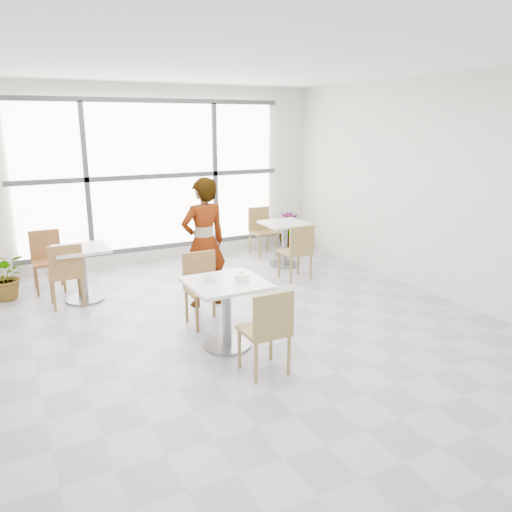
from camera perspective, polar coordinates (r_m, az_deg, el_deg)
name	(u,v)px	position (r m, az deg, el deg)	size (l,w,h in m)	color
floor	(244,332)	(5.98, -1.34, -8.63)	(7.00, 7.00, 0.00)	#9E9EA5
ceiling	(242,60)	(5.51, -1.54, 21.30)	(7.00, 7.00, 0.00)	white
wall_back	(153,176)	(8.80, -11.58, 8.87)	(6.00, 6.00, 0.00)	silver
wall_right	(441,189)	(7.36, 20.24, 7.10)	(7.00, 7.00, 0.00)	silver
window	(154,176)	(8.74, -11.47, 8.84)	(4.60, 0.07, 2.52)	white
main_table	(226,302)	(5.44, -3.36, -5.17)	(0.80, 0.80, 0.75)	white
chair_near	(268,327)	(4.85, 1.36, -8.00)	(0.42, 0.42, 0.87)	#9A8148
chair_far	(203,283)	(6.14, -6.06, -3.07)	(0.42, 0.42, 0.87)	olive
oatmeal_bowl	(242,277)	(5.35, -1.62, -2.41)	(0.21, 0.21, 0.10)	white
coffee_cup	(208,279)	(5.35, -5.40, -2.64)	(0.16, 0.13, 0.07)	white
person	(204,243)	(6.62, -5.91, 1.49)	(0.63, 0.41, 1.71)	black
bg_table_left	(82,266)	(7.24, -19.06, -1.11)	(0.70, 0.70, 0.75)	silver
bg_table_right	(285,237)	(8.56, 3.25, 2.11)	(0.70, 0.70, 0.75)	silver
bg_chair_left_near	(66,271)	(7.05, -20.73, -1.60)	(0.42, 0.42, 0.87)	olive
bg_chair_left_far	(47,256)	(7.91, -22.60, -0.04)	(0.42, 0.42, 0.87)	brown
bg_chair_right_near	(298,249)	(7.76, 4.77, 0.83)	(0.42, 0.42, 0.87)	olive
bg_chair_right_far	(261,228)	(9.27, 0.61, 3.21)	(0.42, 0.42, 0.87)	olive
plant_left	(7,276)	(7.75, -26.40, -2.05)	(0.59, 0.52, 0.66)	#5E7E46
plant_right	(289,231)	(9.72, 3.74, 2.81)	(0.39, 0.39, 0.70)	#5D8C41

